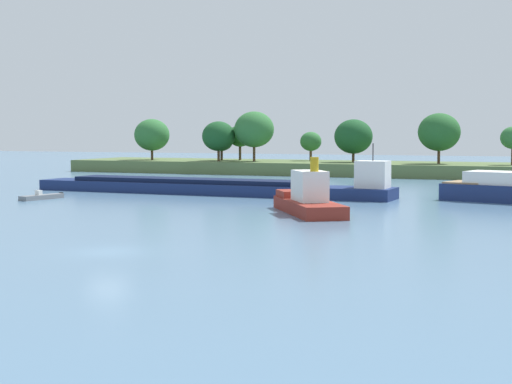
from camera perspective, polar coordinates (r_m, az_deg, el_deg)
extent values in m
plane|color=slate|center=(46.31, -10.78, -4.31)|extent=(400.00, 400.00, 0.00)
cube|color=#566B3D|center=(131.32, 5.01, 1.77)|extent=(88.99, 17.33, 2.05)
cylinder|color=#513823|center=(141.52, -7.59, 2.74)|extent=(0.44, 0.44, 1.95)
ellipsoid|color=#2D6B33|center=(141.47, -7.60, 4.16)|extent=(6.30, 6.30, 5.67)
cylinder|color=#513823|center=(137.32, -2.52, 2.71)|extent=(0.44, 0.44, 1.85)
ellipsoid|color=#235B28|center=(137.27, -2.53, 3.77)|extent=(4.04, 4.04, 3.63)
cylinder|color=#513823|center=(133.64, -2.74, 2.69)|extent=(0.44, 0.44, 2.01)
ellipsoid|color=#194C23|center=(133.58, -2.75, 4.09)|extent=(5.63, 5.63, 5.07)
cylinder|color=#513823|center=(138.77, -1.17, 2.88)|extent=(0.44, 0.44, 2.59)
ellipsoid|color=#235B28|center=(138.73, -1.17, 4.12)|extent=(4.27, 4.27, 3.84)
cylinder|color=#513823|center=(132.60, -0.14, 2.84)|extent=(0.44, 0.44, 2.72)
ellipsoid|color=#2D6B33|center=(132.55, -0.14, 4.59)|extent=(6.74, 6.74, 6.07)
cylinder|color=#513823|center=(136.30, 4.01, 2.69)|extent=(0.44, 0.44, 1.86)
ellipsoid|color=#2D6B33|center=(136.25, 4.02, 3.70)|extent=(3.70, 3.70, 3.33)
cylinder|color=#513823|center=(129.76, 7.11, 2.55)|extent=(0.44, 0.44, 1.71)
ellipsoid|color=#194C23|center=(129.70, 7.12, 4.04)|extent=(6.29, 6.29, 5.66)
cylinder|color=#513823|center=(125.73, 13.19, 2.55)|extent=(0.44, 0.44, 2.32)
ellipsoid|color=#235B28|center=(125.68, 13.22, 4.28)|extent=(6.58, 6.58, 5.92)
cube|color=#937551|center=(83.31, 15.20, 0.69)|extent=(4.81, 5.15, 0.16)
cube|color=slate|center=(83.99, -15.37, -0.36)|extent=(2.12, 5.26, 0.48)
cube|color=white|center=(83.70, -15.57, -0.05)|extent=(0.67, 0.60, 0.50)
cube|color=black|center=(85.82, -14.02, -0.21)|extent=(0.37, 0.34, 0.56)
cube|color=maroon|center=(67.01, 3.86, -1.11)|extent=(9.46, 11.98, 1.09)
cube|color=maroon|center=(70.98, 2.99, -0.11)|extent=(4.49, 4.54, 0.60)
cube|color=white|center=(66.57, 3.93, 0.45)|extent=(4.20, 4.77, 2.60)
cylinder|color=gold|center=(65.03, 4.28, 2.03)|extent=(0.70, 0.70, 1.20)
cylinder|color=black|center=(72.88, 2.63, -0.58)|extent=(0.75, 0.63, 0.70)
cube|color=navy|center=(88.22, -3.63, 0.25)|extent=(42.93, 6.23, 1.22)
cube|color=#0F1834|center=(88.86, -4.50, 0.83)|extent=(30.07, 5.10, 0.50)
cube|color=white|center=(81.16, 8.51, 1.28)|extent=(3.28, 2.81, 2.80)
cylinder|color=#333338|center=(81.08, 8.53, 2.90)|extent=(0.12, 0.12, 1.80)
cube|color=navy|center=(99.55, -14.45, 0.62)|extent=(1.01, 3.73, 1.10)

